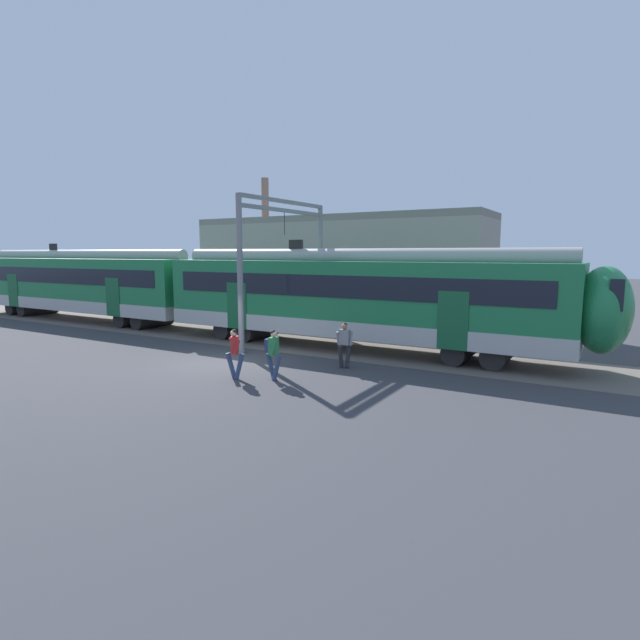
% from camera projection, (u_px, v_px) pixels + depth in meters
% --- Properties ---
extents(ground_plane, '(160.00, 160.00, 0.00)m').
position_uv_depth(ground_plane, '(220.00, 363.00, 18.85)').
color(ground_plane, '#38383D').
extents(track_bed, '(80.00, 4.40, 0.01)m').
position_uv_depth(track_bed, '(170.00, 329.00, 27.29)').
color(track_bed, '#605951').
rests_on(track_bed, ground).
extents(commuter_train, '(38.05, 3.07, 4.73)m').
position_uv_depth(commuter_train, '(202.00, 290.00, 25.73)').
color(commuter_train, '#B7B7B2').
rests_on(commuter_train, ground).
extents(pedestrian_red, '(0.71, 0.48, 1.67)m').
position_uv_depth(pedestrian_red, '(235.00, 350.00, 16.44)').
color(pedestrian_red, navy).
rests_on(pedestrian_red, ground).
extents(pedestrian_green, '(0.69, 0.54, 1.67)m').
position_uv_depth(pedestrian_green, '(273.00, 350.00, 16.27)').
color(pedestrian_green, navy).
rests_on(pedestrian_green, ground).
extents(pedestrian_grey, '(0.54, 0.68, 1.67)m').
position_uv_depth(pedestrian_grey, '(344.00, 342.00, 17.95)').
color(pedestrian_grey, '#28282D').
rests_on(pedestrian_grey, ground).
extents(catenary_gantry, '(0.24, 6.64, 6.53)m').
position_uv_depth(catenary_gantry, '(285.00, 249.00, 22.83)').
color(catenary_gantry, gray).
rests_on(catenary_gantry, ground).
extents(background_building, '(18.87, 5.00, 9.20)m').
position_uv_depth(background_building, '(337.00, 268.00, 31.87)').
color(background_building, gray).
rests_on(background_building, ground).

